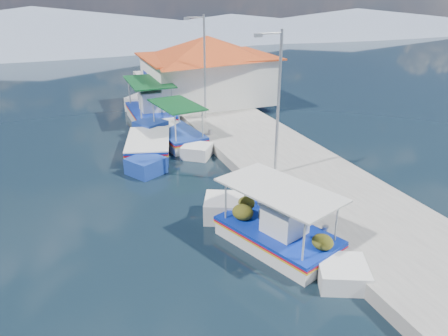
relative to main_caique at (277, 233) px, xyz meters
name	(u,v)px	position (x,y,z in m)	size (l,w,h in m)	color
ground	(187,226)	(-2.40, 2.31, -0.45)	(160.00, 160.00, 0.00)	black
quay	(261,145)	(3.50, 8.31, -0.20)	(5.00, 44.00, 0.50)	#A4A199
bollards	(229,148)	(1.40, 7.56, 0.20)	(0.20, 17.20, 0.30)	#A5A8AD
main_caique	(277,233)	(0.00, 0.00, 0.00)	(3.66, 6.73, 2.36)	silver
caique_green_canopy	(178,137)	(-0.25, 10.96, -0.09)	(2.54, 6.51, 2.46)	silver
caique_blue_hull	(148,147)	(-2.13, 10.00, -0.11)	(3.31, 6.82, 1.26)	navy
caique_far	(151,113)	(-0.71, 15.48, 0.08)	(2.50, 8.20, 2.87)	silver
harbor_building	(208,68)	(3.79, 17.30, 2.32)	(10.49, 10.49, 4.40)	white
lamp_post_near	(277,98)	(2.10, 4.31, 3.40)	(1.21, 0.14, 6.00)	#A5A8AD
lamp_post_far	(203,63)	(2.10, 13.31, 3.40)	(1.21, 0.14, 6.00)	#A5A8AD
mountain_ridge	(118,27)	(4.14, 58.31, 1.59)	(171.40, 96.00, 5.50)	slate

